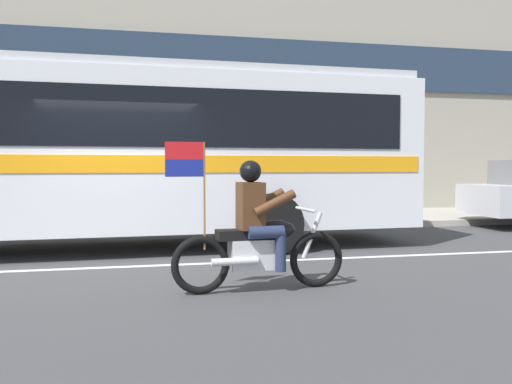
# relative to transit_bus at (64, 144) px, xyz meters

# --- Properties ---
(ground_plane) EXTENTS (60.00, 60.00, 0.00)m
(ground_plane) POSITION_rel_transit_bus_xyz_m (0.97, -1.19, -1.88)
(ground_plane) COLOR #3D3D3F
(sidewalk_curb) EXTENTS (28.00, 3.80, 0.15)m
(sidewalk_curb) POSITION_rel_transit_bus_xyz_m (0.97, 3.91, -1.81)
(sidewalk_curb) COLOR #A39E93
(sidewalk_curb) RESTS_ON ground_plane
(lane_center_stripe) EXTENTS (26.60, 0.14, 0.01)m
(lane_center_stripe) POSITION_rel_transit_bus_xyz_m (0.97, -1.79, -1.88)
(lane_center_stripe) COLOR silver
(lane_center_stripe) RESTS_ON ground_plane
(transit_bus) EXTENTS (12.67, 3.02, 3.22)m
(transit_bus) POSITION_rel_transit_bus_xyz_m (0.00, 0.00, 0.00)
(transit_bus) COLOR silver
(transit_bus) RESTS_ON ground_plane
(motorcycle_with_rider) EXTENTS (2.19, 0.64, 1.78)m
(motorcycle_with_rider) POSITION_rel_transit_bus_xyz_m (2.62, -3.73, -1.22)
(motorcycle_with_rider) COLOR black
(motorcycle_with_rider) RESTS_ON ground_plane
(fire_hydrant) EXTENTS (0.22, 0.30, 0.75)m
(fire_hydrant) POSITION_rel_transit_bus_xyz_m (-0.89, 2.56, -1.37)
(fire_hydrant) COLOR #4C8C3F
(fire_hydrant) RESTS_ON sidewalk_curb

